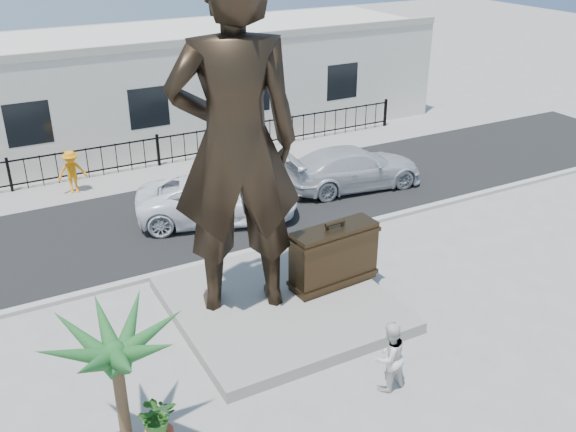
% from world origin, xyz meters
% --- Properties ---
extents(ground, '(100.00, 100.00, 0.00)m').
position_xyz_m(ground, '(0.00, 0.00, 0.00)').
color(ground, '#9E9991').
rests_on(ground, ground).
extents(street, '(40.00, 7.00, 0.01)m').
position_xyz_m(street, '(0.00, 8.00, 0.01)').
color(street, black).
rests_on(street, ground).
extents(curb, '(40.00, 0.25, 0.12)m').
position_xyz_m(curb, '(0.00, 4.50, 0.06)').
color(curb, '#A5A399').
rests_on(curb, ground).
extents(far_sidewalk, '(40.00, 2.50, 0.02)m').
position_xyz_m(far_sidewalk, '(0.00, 12.00, 0.01)').
color(far_sidewalk, '#9E9991').
rests_on(far_sidewalk, ground).
extents(plinth, '(5.20, 5.20, 0.30)m').
position_xyz_m(plinth, '(-0.50, 1.50, 0.15)').
color(plinth, gray).
rests_on(plinth, ground).
extents(fence, '(22.00, 0.10, 1.20)m').
position_xyz_m(fence, '(0.00, 12.80, 0.60)').
color(fence, black).
rests_on(fence, ground).
extents(building, '(28.00, 7.00, 4.40)m').
position_xyz_m(building, '(0.00, 17.00, 2.20)').
color(building, silver).
rests_on(building, ground).
extents(statue, '(3.44, 2.75, 8.22)m').
position_xyz_m(statue, '(-1.40, 1.91, 4.41)').
color(statue, black).
rests_on(statue, plinth).
extents(suitcase, '(2.36, 0.90, 1.63)m').
position_xyz_m(suitcase, '(1.09, 1.51, 1.12)').
color(suitcase, '#2F2213').
rests_on(suitcase, plinth).
extents(tourist, '(0.86, 0.72, 1.61)m').
position_xyz_m(tourist, '(0.11, -2.22, 0.81)').
color(tourist, white).
rests_on(tourist, ground).
extents(car_white, '(5.70, 4.00, 1.44)m').
position_xyz_m(car_white, '(0.18, 7.15, 0.73)').
color(car_white, white).
rests_on(car_white, street).
extents(car_silver, '(5.32, 2.68, 1.48)m').
position_xyz_m(car_silver, '(5.58, 7.33, 0.75)').
color(car_silver, silver).
rests_on(car_silver, street).
extents(worker, '(1.04, 0.63, 1.57)m').
position_xyz_m(worker, '(-3.53, 11.63, 0.81)').
color(worker, orange).
rests_on(worker, far_sidewalk).
extents(shrub, '(0.80, 0.71, 0.81)m').
position_xyz_m(shrub, '(-4.67, -1.59, 0.80)').
color(shrub, '#306A22').
rests_on(shrub, planter).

